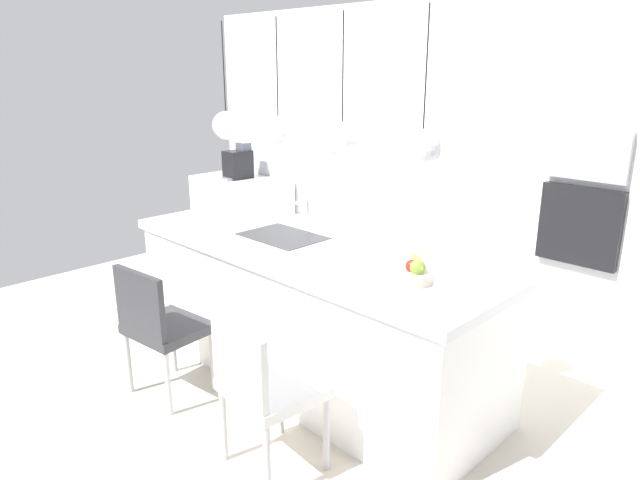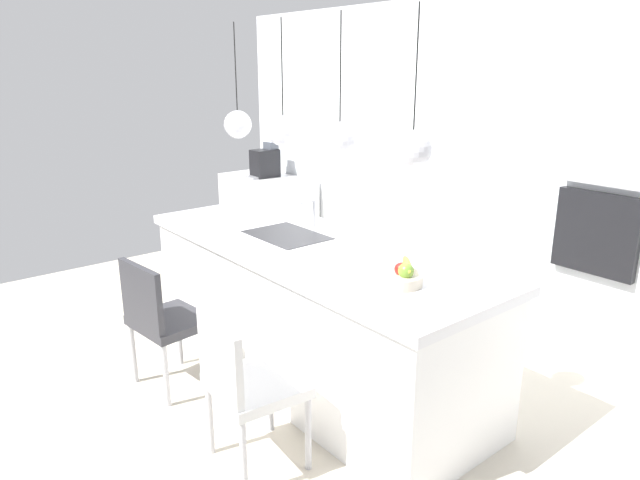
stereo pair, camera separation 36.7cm
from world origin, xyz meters
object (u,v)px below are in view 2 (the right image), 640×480
object	(u,v)px
chair_middle	(246,381)
coffee_machine	(265,162)
chair_near	(161,316)
oven	(597,233)
fruit_bowl	(399,276)
microwave	(607,159)

from	to	relation	value
chair_middle	coffee_machine	bearing A→B (deg)	144.27
chair_near	oven	bearing A→B (deg)	56.79
fruit_bowl	chair_near	world-z (taller)	fruit_bowl
coffee_machine	microwave	xyz separation A→B (m)	(3.54, 0.30, 0.43)
fruit_bowl	coffee_machine	distance (m)	3.57
chair_middle	oven	bearing A→B (deg)	76.74
fruit_bowl	oven	distance (m)	1.68
microwave	oven	size ratio (longest dim) A/B	0.96
microwave	chair_near	xyz separation A→B (m)	(-1.59, -2.43, -0.97)
oven	chair_middle	xyz separation A→B (m)	(-0.57, -2.43, -0.48)
fruit_bowl	oven	xyz separation A→B (m)	(0.24, 1.66, -0.01)
oven	fruit_bowl	bearing A→B (deg)	-98.28
chair_near	coffee_machine	bearing A→B (deg)	132.36
coffee_machine	chair_near	size ratio (longest dim) A/B	0.43
oven	chair_near	distance (m)	2.95
chair_middle	microwave	bearing A→B (deg)	76.74
microwave	chair_near	distance (m)	3.07
microwave	chair_middle	bearing A→B (deg)	-103.26
coffee_machine	chair_middle	xyz separation A→B (m)	(2.97, -2.14, -0.55)
chair_near	chair_middle	bearing A→B (deg)	0.06
oven	chair_middle	distance (m)	2.55
coffee_machine	chair_near	world-z (taller)	coffee_machine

